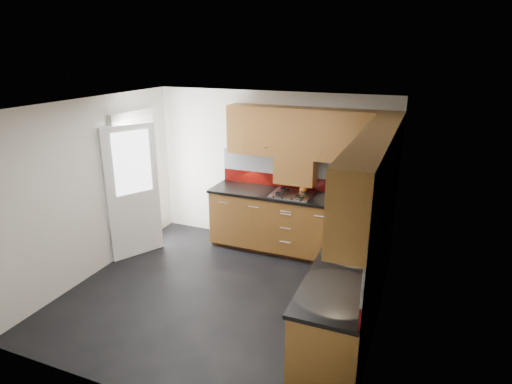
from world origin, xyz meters
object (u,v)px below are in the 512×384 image
at_px(gas_hob, 292,194).
at_px(food_processor, 374,205).
at_px(utensil_pot, 304,187).
at_px(toaster, 385,197).

relative_size(gas_hob, food_processor, 1.83).
bearing_deg(utensil_pot, food_processor, -26.54).
distance_m(utensil_pot, food_processor, 1.22).
bearing_deg(gas_hob, utensil_pot, 49.59).
xyz_separation_m(toaster, food_processor, (-0.08, -0.54, 0.05)).
height_order(gas_hob, toaster, toaster).
bearing_deg(gas_hob, toaster, 6.45).
height_order(toaster, food_processor, food_processor).
height_order(utensil_pot, toaster, utensil_pot).
xyz_separation_m(gas_hob, toaster, (1.30, 0.15, 0.08)).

